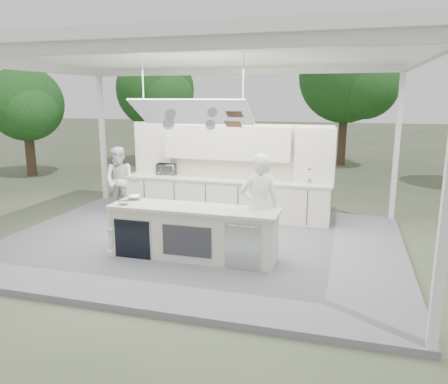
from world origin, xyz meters
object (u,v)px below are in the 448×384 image
(back_counter, at_px, (225,198))
(sous_chef, at_px, (120,181))
(head_chef, at_px, (259,208))
(demo_island, at_px, (192,232))

(back_counter, relative_size, sous_chef, 3.02)
(head_chef, relative_size, sous_chef, 1.16)
(head_chef, height_order, sous_chef, head_chef)
(demo_island, relative_size, sous_chef, 1.85)
(back_counter, xyz_separation_m, sous_chef, (-2.60, -0.42, 0.36))
(demo_island, bearing_deg, sous_chef, 139.19)
(back_counter, bearing_deg, demo_island, -86.37)
(head_chef, bearing_deg, back_counter, -87.16)
(demo_island, distance_m, head_chef, 1.30)
(demo_island, height_order, head_chef, head_chef)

